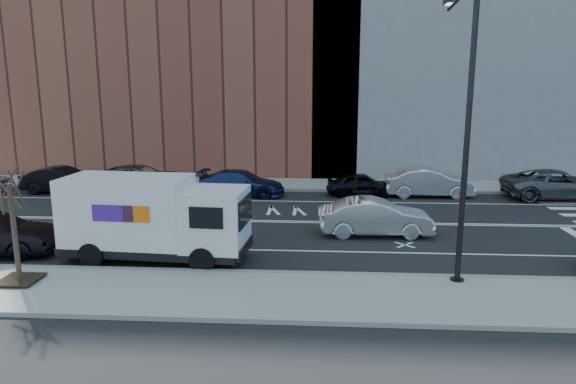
# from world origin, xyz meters

# --- Properties ---
(ground) EXTENTS (120.00, 120.00, 0.00)m
(ground) POSITION_xyz_m (0.00, 0.00, 0.00)
(ground) COLOR black
(ground) RESTS_ON ground
(sidewalk_near) EXTENTS (44.00, 3.60, 0.15)m
(sidewalk_near) POSITION_xyz_m (0.00, -8.80, 0.07)
(sidewalk_near) COLOR gray
(sidewalk_near) RESTS_ON ground
(sidewalk_far) EXTENTS (44.00, 3.60, 0.15)m
(sidewalk_far) POSITION_xyz_m (0.00, 8.80, 0.07)
(sidewalk_far) COLOR gray
(sidewalk_far) RESTS_ON ground
(curb_near) EXTENTS (44.00, 0.25, 0.17)m
(curb_near) POSITION_xyz_m (0.00, -7.00, 0.08)
(curb_near) COLOR gray
(curb_near) RESTS_ON ground
(curb_far) EXTENTS (44.00, 0.25, 0.17)m
(curb_far) POSITION_xyz_m (0.00, 7.00, 0.08)
(curb_far) COLOR gray
(curb_far) RESTS_ON ground
(road_markings) EXTENTS (40.00, 8.60, 0.01)m
(road_markings) POSITION_xyz_m (0.00, 0.00, 0.00)
(road_markings) COLOR white
(road_markings) RESTS_ON ground
(bldg_brick) EXTENTS (26.00, 10.00, 22.00)m
(bldg_brick) POSITION_xyz_m (-8.00, 15.60, 11.00)
(bldg_brick) COLOR brown
(bldg_brick) RESTS_ON ground
(streetlight) EXTENTS (0.44, 4.02, 9.34)m
(streetlight) POSITION_xyz_m (7.00, -6.91, 5.08)
(streetlight) COLOR black
(streetlight) RESTS_ON ground
(street_tree) EXTENTS (1.20, 1.20, 3.75)m
(street_tree) POSITION_xyz_m (-7.00, -8.40, 1.45)
(street_tree) COLOR black
(street_tree) RESTS_ON ground
(fedex_van) EXTENTS (6.87, 2.78, 3.07)m
(fedex_van) POSITION_xyz_m (-3.46, -5.60, 1.61)
(fedex_van) COLOR black
(fedex_van) RESTS_ON ground
(far_parked_b) EXTENTS (4.79, 1.92, 1.55)m
(far_parked_b) POSITION_xyz_m (-12.66, 5.69, 0.77)
(far_parked_b) COLOR black
(far_parked_b) RESTS_ON ground
(far_parked_c) EXTENTS (6.27, 3.45, 1.66)m
(far_parked_c) POSITION_xyz_m (-8.00, 5.90, 0.83)
(far_parked_c) COLOR #46484D
(far_parked_c) RESTS_ON ground
(far_parked_d) EXTENTS (5.23, 2.65, 1.46)m
(far_parked_d) POSITION_xyz_m (-1.99, 5.74, 0.73)
(far_parked_d) COLOR navy
(far_parked_d) RESTS_ON ground
(far_parked_e) EXTENTS (4.10, 1.93, 1.36)m
(far_parked_e) POSITION_xyz_m (4.96, 6.06, 0.68)
(far_parked_e) COLOR black
(far_parked_e) RESTS_ON ground
(far_parked_f) EXTENTS (5.02, 1.79, 1.65)m
(far_parked_f) POSITION_xyz_m (8.80, 6.07, 0.82)
(far_parked_f) COLOR silver
(far_parked_f) RESTS_ON ground
(far_parked_g) EXTENTS (5.97, 2.90, 1.64)m
(far_parked_g) POSITION_xyz_m (15.93, 5.88, 0.82)
(far_parked_g) COLOR #4A4E52
(far_parked_g) RESTS_ON ground
(driving_sedan) EXTENTS (4.82, 1.83, 1.57)m
(driving_sedan) POSITION_xyz_m (4.95, -1.93, 0.79)
(driving_sedan) COLOR silver
(driving_sedan) RESTS_ON ground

